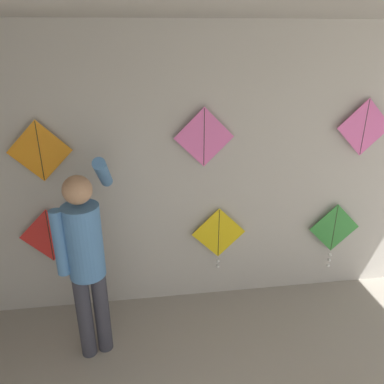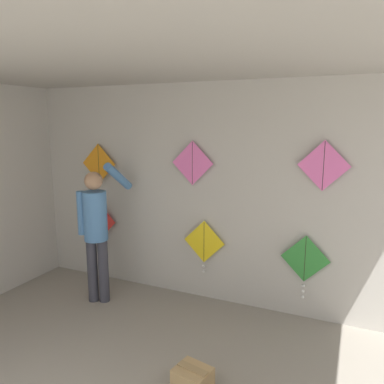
# 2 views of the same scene
# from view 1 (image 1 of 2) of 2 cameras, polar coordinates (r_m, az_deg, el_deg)

# --- Properties ---
(back_panel) EXTENTS (5.73, 0.06, 2.80)m
(back_panel) POSITION_cam_1_polar(r_m,az_deg,el_deg) (3.68, 2.46, 2.60)
(back_panel) COLOR #BCB7AD
(back_panel) RESTS_ON ground
(shopkeeper) EXTENTS (0.45, 0.69, 1.83)m
(shopkeeper) POSITION_cam_1_polar(r_m,az_deg,el_deg) (3.21, -15.87, -9.03)
(shopkeeper) COLOR #383842
(shopkeeper) RESTS_ON ground
(kite_0) EXTENTS (0.56, 0.01, 0.56)m
(kite_0) POSITION_cam_1_polar(r_m,az_deg,el_deg) (3.88, -20.86, -6.25)
(kite_0) COLOR red
(kite_1) EXTENTS (0.56, 0.04, 0.70)m
(kite_1) POSITION_cam_1_polar(r_m,az_deg,el_deg) (3.89, 4.07, -6.57)
(kite_1) COLOR yellow
(kite_2) EXTENTS (0.56, 0.04, 0.77)m
(kite_2) POSITION_cam_1_polar(r_m,az_deg,el_deg) (4.33, 20.78, -5.62)
(kite_2) COLOR #338C38
(kite_3) EXTENTS (0.56, 0.01, 0.56)m
(kite_3) POSITION_cam_1_polar(r_m,az_deg,el_deg) (3.55, -22.18, 5.76)
(kite_3) COLOR orange
(kite_4) EXTENTS (0.56, 0.01, 0.56)m
(kite_4) POSITION_cam_1_polar(r_m,az_deg,el_deg) (3.46, 1.85, 8.30)
(kite_4) COLOR pink
(kite_5) EXTENTS (0.56, 0.01, 0.56)m
(kite_5) POSITION_cam_1_polar(r_m,az_deg,el_deg) (4.02, 24.80, 8.91)
(kite_5) COLOR pink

